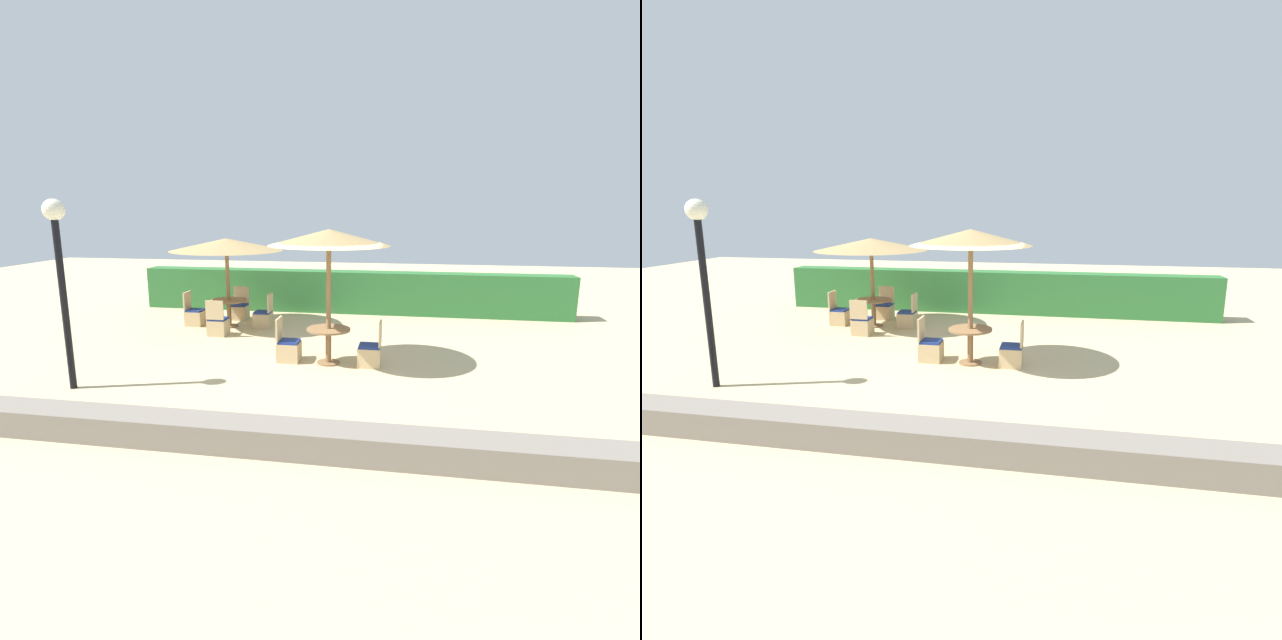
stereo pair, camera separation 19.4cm
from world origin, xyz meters
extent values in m
plane|color=#C6B284|center=(0.00, 0.00, 0.00)|extent=(40.00, 40.00, 0.00)
cube|color=#2D6B33|center=(0.00, 5.80, 0.64)|extent=(13.00, 0.70, 1.27)
cube|color=slate|center=(0.00, -3.41, 0.20)|extent=(10.00, 0.56, 0.39)
cylinder|color=black|center=(-4.10, -1.71, 1.50)|extent=(0.12, 0.12, 3.00)
sphere|color=silver|center=(-4.10, -1.71, 3.14)|extent=(0.36, 0.36, 0.36)
cylinder|color=olive|center=(-2.99, 3.32, 1.15)|extent=(0.10, 0.10, 2.30)
cone|color=tan|center=(-2.99, 3.32, 2.22)|extent=(2.98, 2.98, 0.32)
cylinder|color=olive|center=(-2.99, 3.32, 0.01)|extent=(0.48, 0.48, 0.03)
cylinder|color=olive|center=(-2.99, 3.32, 0.35)|extent=(0.12, 0.12, 0.70)
cylinder|color=olive|center=(-2.99, 3.32, 0.72)|extent=(0.99, 0.99, 0.04)
cube|color=tan|center=(-3.00, 4.24, 0.20)|extent=(0.46, 0.46, 0.40)
cube|color=navy|center=(-3.00, 4.24, 0.43)|extent=(0.42, 0.42, 0.05)
cube|color=tan|center=(-3.00, 4.45, 0.69)|extent=(0.46, 0.04, 0.48)
cube|color=tan|center=(-2.05, 3.36, 0.20)|extent=(0.46, 0.46, 0.40)
cube|color=navy|center=(-2.05, 3.36, 0.43)|extent=(0.42, 0.42, 0.05)
cube|color=tan|center=(-1.84, 3.36, 0.69)|extent=(0.04, 0.46, 0.48)
cube|color=tan|center=(-3.96, 3.30, 0.20)|extent=(0.46, 0.46, 0.40)
cube|color=navy|center=(-3.96, 3.30, 0.43)|extent=(0.42, 0.42, 0.05)
cube|color=tan|center=(-4.17, 3.30, 0.69)|extent=(0.04, 0.46, 0.48)
cube|color=tan|center=(-2.93, 2.37, 0.20)|extent=(0.46, 0.46, 0.40)
cube|color=navy|center=(-2.93, 2.37, 0.43)|extent=(0.42, 0.42, 0.05)
cube|color=tan|center=(-2.93, 2.16, 0.69)|extent=(0.46, 0.04, 0.48)
cylinder|color=olive|center=(0.19, 0.52, 1.34)|extent=(0.10, 0.10, 2.68)
cone|color=tan|center=(0.19, 0.52, 2.60)|extent=(2.44, 2.44, 0.32)
cylinder|color=olive|center=(0.19, 0.52, 0.01)|extent=(0.48, 0.48, 0.03)
cylinder|color=olive|center=(0.19, 0.52, 0.35)|extent=(0.12, 0.12, 0.71)
cylinder|color=olive|center=(0.19, 0.52, 0.73)|extent=(0.90, 0.90, 0.04)
cube|color=tan|center=(-0.65, 0.54, 0.20)|extent=(0.46, 0.46, 0.40)
cube|color=navy|center=(-0.65, 0.54, 0.43)|extent=(0.42, 0.42, 0.05)
cube|color=tan|center=(-0.86, 0.54, 0.69)|extent=(0.04, 0.46, 0.48)
cube|color=tan|center=(1.04, 0.49, 0.20)|extent=(0.46, 0.46, 0.40)
cube|color=navy|center=(1.04, 0.49, 0.43)|extent=(0.42, 0.42, 0.05)
cube|color=tan|center=(1.25, 0.49, 0.69)|extent=(0.04, 0.46, 0.48)
camera|label=1|loc=(1.73, -9.32, 3.17)|focal=28.00mm
camera|label=2|loc=(1.92, -9.28, 3.17)|focal=28.00mm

